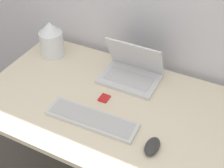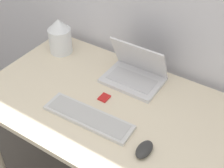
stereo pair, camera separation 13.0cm
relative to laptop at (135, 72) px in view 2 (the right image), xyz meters
The scene contains 6 objects.
desk 0.27m from the laptop, 80.61° to the right, with size 1.46×0.80×0.78m.
laptop is the anchor object (origin of this frame).
keyboard 0.39m from the laptop, 95.57° to the right, with size 0.46×0.14×0.02m.
mouse 0.50m from the laptop, 55.46° to the right, with size 0.06×0.11×0.03m.
vase 0.53m from the laptop, behind, with size 0.14×0.14×0.22m.
mp3_player 0.23m from the laptop, 103.95° to the right, with size 0.05×0.06×0.01m.
Camera 2 is at (0.59, -0.57, 1.87)m, focal length 50.00 mm.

